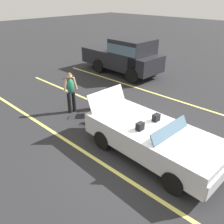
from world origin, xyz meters
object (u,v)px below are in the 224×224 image
at_px(convertible_car, 158,141).
at_px(parked_pickup_truck_near, 126,56).
at_px(suitcase_large_black, 103,100).
at_px(suitcase_medium_bright, 97,107).
at_px(traveler_person, 71,90).
at_px(duffel_bag, 95,119).

xyz_separation_m(convertible_car, parked_pickup_truck_near, (-5.88, 5.44, 0.51)).
bearing_deg(suitcase_large_black, convertible_car, 8.55).
xyz_separation_m(suitcase_large_black, parked_pickup_truck_near, (-2.35, 4.18, 0.74)).
bearing_deg(convertible_car, parked_pickup_truck_near, 139.80).
bearing_deg(convertible_car, suitcase_medium_bright, 170.70).
bearing_deg(traveler_person, convertible_car, 9.46).
distance_m(convertible_car, parked_pickup_truck_near, 8.03).
relative_size(suitcase_large_black, traveler_person, 0.45).
xyz_separation_m(suitcase_large_black, duffel_bag, (0.69, -1.12, -0.21)).
bearing_deg(duffel_bag, suitcase_medium_bright, 129.09).
distance_m(convertible_car, suitcase_large_black, 3.76).
xyz_separation_m(traveler_person, parked_pickup_truck_near, (-1.67, 5.29, 0.18)).
distance_m(convertible_car, duffel_bag, 2.87).
height_order(traveler_person, parked_pickup_truck_near, parked_pickup_truck_near).
bearing_deg(suitcase_medium_bright, convertible_car, 129.30).
xyz_separation_m(duffel_bag, traveler_person, (-1.37, 0.01, 0.77)).
height_order(suitcase_medium_bright, parked_pickup_truck_near, parked_pickup_truck_near).
relative_size(suitcase_large_black, parked_pickup_truck_near, 0.15).
bearing_deg(duffel_bag, parked_pickup_truck_near, 119.87).
bearing_deg(suitcase_medium_bright, parked_pickup_truck_near, -100.18).
bearing_deg(traveler_person, duffel_bag, 11.19).
xyz_separation_m(suitcase_medium_bright, parked_pickup_truck_near, (-2.60, 4.75, 0.79)).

